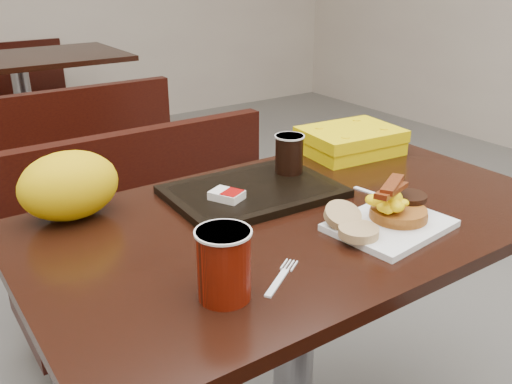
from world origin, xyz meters
TOP-DOWN VIEW (x-y plane):
  - table_near at (0.00, 0.00)m, footprint 1.20×0.70m
  - bench_near_n at (0.00, 0.70)m, footprint 1.00×0.46m
  - table_far at (0.00, 2.60)m, footprint 1.20×0.70m
  - bench_far_s at (0.00, 1.90)m, footprint 1.00×0.46m
  - bench_far_n at (0.00, 3.30)m, footprint 1.00×0.46m
  - platter at (0.11, -0.16)m, footprint 0.26×0.22m
  - pancake_stack at (0.15, -0.16)m, footprint 0.15×0.15m
  - sausage_patty at (0.19, -0.14)m, footprint 0.08×0.08m
  - scrambled_eggs at (0.12, -0.16)m, footprint 0.08×0.07m
  - bacon_strips at (0.11, -0.16)m, footprint 0.16×0.12m
  - muffin_bottom at (0.02, -0.17)m, footprint 0.09×0.09m
  - muffin_top at (0.02, -0.11)m, footprint 0.09×0.09m
  - coffee_cup_near at (-0.31, -0.19)m, footprint 0.11×0.11m
  - fork at (-0.21, -0.20)m, footprint 0.12×0.09m
  - knife at (0.22, -0.03)m, footprint 0.04×0.15m
  - condiment_syrup at (-0.01, 0.05)m, footprint 0.04×0.03m
  - condiment_ketchup at (-0.00, 0.03)m, footprint 0.05×0.04m
  - tray at (-0.02, 0.15)m, footprint 0.40×0.30m
  - hashbrown_sleeve_left at (-0.11, 0.13)m, footprint 0.08×0.09m
  - coffee_cup_far at (0.12, 0.18)m, footprint 0.08×0.08m
  - clamshell at (0.39, 0.25)m, footprint 0.29×0.23m
  - paper_bag at (-0.42, 0.27)m, footprint 0.26×0.23m

SIDE VIEW (x-z plane):
  - bench_near_n at x=0.00m, z-range 0.00..0.72m
  - bench_far_s at x=0.00m, z-range 0.00..0.72m
  - bench_far_n at x=0.00m, z-range 0.00..0.72m
  - table_near at x=0.00m, z-range 0.00..0.75m
  - table_far at x=0.00m, z-range 0.00..0.75m
  - knife at x=0.22m, z-range 0.75..0.75m
  - fork at x=-0.21m, z-range 0.75..0.75m
  - condiment_ketchup at x=0.00m, z-range 0.75..0.76m
  - condiment_syrup at x=-0.01m, z-range 0.75..0.76m
  - platter at x=0.11m, z-range 0.75..0.76m
  - tray at x=-0.02m, z-range 0.75..0.77m
  - muffin_bottom at x=0.02m, z-range 0.76..0.78m
  - pancake_stack at x=0.15m, z-range 0.76..0.79m
  - hashbrown_sleeve_left at x=-0.11m, z-range 0.77..0.79m
  - muffin_top at x=0.02m, z-range 0.76..0.81m
  - clamshell at x=0.39m, z-range 0.75..0.82m
  - sausage_patty at x=0.19m, z-range 0.79..0.80m
  - scrambled_eggs at x=0.12m, z-range 0.79..0.83m
  - coffee_cup_near at x=-0.31m, z-range 0.75..0.87m
  - coffee_cup_far at x=0.12m, z-range 0.77..0.87m
  - paper_bag at x=-0.42m, z-range 0.75..0.90m
  - bacon_strips at x=0.11m, z-range 0.83..0.84m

